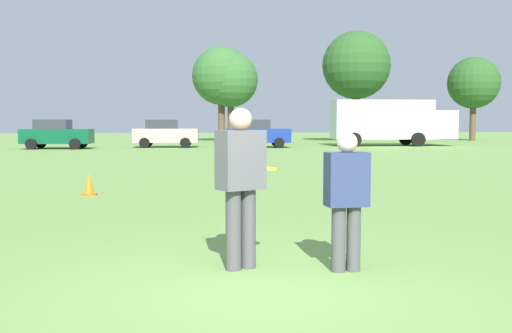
{
  "coord_description": "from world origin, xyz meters",
  "views": [
    {
      "loc": [
        -0.83,
        -5.6,
        1.63
      ],
      "look_at": [
        0.18,
        1.64,
        1.09
      ],
      "focal_mm": 41.85,
      "sensor_mm": 36.0,
      "label": 1
    }
  ],
  "objects_px": {
    "player_defender": "(347,194)",
    "parked_car_mid_right": "(56,134)",
    "frisbee": "(265,168)",
    "box_truck": "(390,121)",
    "parked_car_near_right": "(165,133)",
    "parked_car_far_right": "(257,133)",
    "traffic_cone": "(89,185)",
    "player_thrower": "(241,179)"
  },
  "relations": [
    {
      "from": "player_defender",
      "to": "parked_car_near_right",
      "type": "bearing_deg",
      "value": 94.11
    },
    {
      "from": "frisbee",
      "to": "parked_car_mid_right",
      "type": "relative_size",
      "value": 0.06
    },
    {
      "from": "player_thrower",
      "to": "traffic_cone",
      "type": "xyz_separation_m",
      "value": [
        -2.62,
        7.19,
        -0.78
      ]
    },
    {
      "from": "player_defender",
      "to": "traffic_cone",
      "type": "bearing_deg",
      "value": 116.74
    },
    {
      "from": "player_defender",
      "to": "parked_car_far_right",
      "type": "distance_m",
      "value": 32.73
    },
    {
      "from": "traffic_cone",
      "to": "box_truck",
      "type": "height_order",
      "value": "box_truck"
    },
    {
      "from": "parked_car_mid_right",
      "to": "box_truck",
      "type": "bearing_deg",
      "value": 4.85
    },
    {
      "from": "parked_car_mid_right",
      "to": "parked_car_near_right",
      "type": "relative_size",
      "value": 1.0
    },
    {
      "from": "parked_car_near_right",
      "to": "box_truck",
      "type": "xyz_separation_m",
      "value": [
        15.64,
        0.61,
        0.83
      ]
    },
    {
      "from": "traffic_cone",
      "to": "parked_car_far_right",
      "type": "distance_m",
      "value": 26.14
    },
    {
      "from": "player_defender",
      "to": "box_truck",
      "type": "relative_size",
      "value": 0.18
    },
    {
      "from": "traffic_cone",
      "to": "box_truck",
      "type": "distance_m",
      "value": 31.6
    },
    {
      "from": "player_defender",
      "to": "frisbee",
      "type": "height_order",
      "value": "player_defender"
    },
    {
      "from": "player_thrower",
      "to": "parked_car_far_right",
      "type": "relative_size",
      "value": 0.41
    },
    {
      "from": "parked_car_near_right",
      "to": "parked_car_far_right",
      "type": "height_order",
      "value": "same"
    },
    {
      "from": "frisbee",
      "to": "traffic_cone",
      "type": "bearing_deg",
      "value": 112.44
    },
    {
      "from": "frisbee",
      "to": "parked_car_near_right",
      "type": "bearing_deg",
      "value": 92.71
    },
    {
      "from": "player_thrower",
      "to": "frisbee",
      "type": "bearing_deg",
      "value": 22.0
    },
    {
      "from": "frisbee",
      "to": "box_truck",
      "type": "bearing_deg",
      "value": 67.32
    },
    {
      "from": "frisbee",
      "to": "player_thrower",
      "type": "bearing_deg",
      "value": -158.0
    },
    {
      "from": "player_defender",
      "to": "box_truck",
      "type": "xyz_separation_m",
      "value": [
        13.24,
        34.05,
        0.9
      ]
    },
    {
      "from": "box_truck",
      "to": "parked_car_mid_right",
      "type": "bearing_deg",
      "value": -175.15
    },
    {
      "from": "player_thrower",
      "to": "box_truck",
      "type": "height_order",
      "value": "box_truck"
    },
    {
      "from": "frisbee",
      "to": "parked_car_far_right",
      "type": "bearing_deg",
      "value": 82.18
    },
    {
      "from": "player_defender",
      "to": "parked_car_mid_right",
      "type": "relative_size",
      "value": 0.35
    },
    {
      "from": "frisbee",
      "to": "parked_car_mid_right",
      "type": "height_order",
      "value": "parked_car_mid_right"
    },
    {
      "from": "traffic_cone",
      "to": "parked_car_mid_right",
      "type": "height_order",
      "value": "parked_car_mid_right"
    },
    {
      "from": "player_defender",
      "to": "parked_car_far_right",
      "type": "xyz_separation_m",
      "value": [
        3.58,
        32.53,
        0.07
      ]
    },
    {
      "from": "parked_car_far_right",
      "to": "frisbee",
      "type": "bearing_deg",
      "value": -97.82
    },
    {
      "from": "parked_car_mid_right",
      "to": "box_truck",
      "type": "height_order",
      "value": "box_truck"
    },
    {
      "from": "parked_car_far_right",
      "to": "parked_car_near_right",
      "type": "bearing_deg",
      "value": 171.33
    },
    {
      "from": "traffic_cone",
      "to": "parked_car_far_right",
      "type": "relative_size",
      "value": 0.11
    },
    {
      "from": "parked_car_mid_right",
      "to": "box_truck",
      "type": "relative_size",
      "value": 0.5
    },
    {
      "from": "player_thrower",
      "to": "traffic_cone",
      "type": "distance_m",
      "value": 7.69
    },
    {
      "from": "box_truck",
      "to": "player_defender",
      "type": "bearing_deg",
      "value": -111.24
    },
    {
      "from": "traffic_cone",
      "to": "frisbee",
      "type": "bearing_deg",
      "value": -67.56
    },
    {
      "from": "frisbee",
      "to": "parked_car_near_right",
      "type": "distance_m",
      "value": 33.1
    },
    {
      "from": "traffic_cone",
      "to": "parked_car_near_right",
      "type": "height_order",
      "value": "parked_car_near_right"
    },
    {
      "from": "player_thrower",
      "to": "player_defender",
      "type": "xyz_separation_m",
      "value": [
        1.13,
        -0.26,
        -0.15
      ]
    },
    {
      "from": "parked_car_near_right",
      "to": "parked_car_far_right",
      "type": "xyz_separation_m",
      "value": [
        5.98,
        -0.91,
        0.0
      ]
    },
    {
      "from": "parked_car_mid_right",
      "to": "parked_car_far_right",
      "type": "xyz_separation_m",
      "value": [
        12.66,
        0.37,
        0.0
      ]
    },
    {
      "from": "player_thrower",
      "to": "parked_car_mid_right",
      "type": "bearing_deg",
      "value": 104.0
    }
  ]
}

